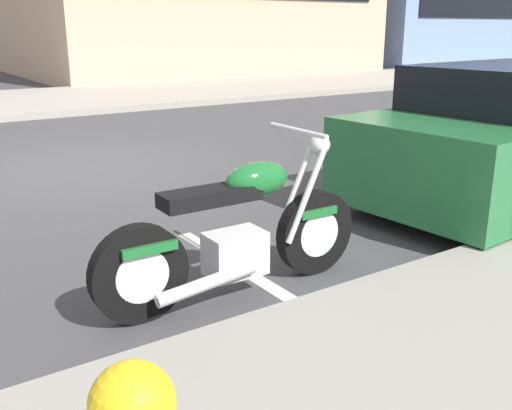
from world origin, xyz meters
TOP-DOWN VIEW (x-y plane):
  - ground_plane at (0.00, 0.00)m, footprint 260.00×260.00m
  - sidewalk_far_curb at (12.00, 7.19)m, footprint 120.00×5.00m
  - parking_stall_stripe at (0.00, -4.09)m, footprint 0.12×2.20m
  - parked_motorcycle at (-0.24, -4.28)m, footprint 2.03×0.62m

SIDE VIEW (x-z plane):
  - ground_plane at x=0.00m, z-range 0.00..0.00m
  - parking_stall_stripe at x=0.00m, z-range 0.00..0.01m
  - sidewalk_far_curb at x=12.00m, z-range 0.00..0.14m
  - parked_motorcycle at x=-0.24m, z-range -0.13..0.99m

